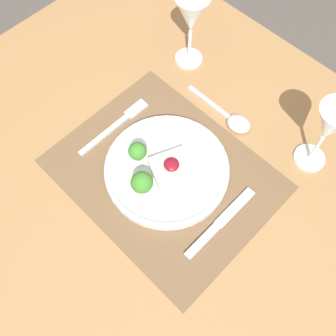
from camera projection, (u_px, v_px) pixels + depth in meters
The scene contains 9 objects.
ground_plane at pixel (166, 262), 1.51m from camera, with size 8.00×8.00×0.00m, color #4C4742.
dining_table at pixel (165, 194), 0.92m from camera, with size 1.16×0.97×0.76m.
placemat at pixel (164, 174), 0.83m from camera, with size 0.44×0.35×0.00m, color brown.
dinner_plate at pixel (166, 170), 0.81m from camera, with size 0.26×0.26×0.07m.
fork at pixel (119, 123), 0.88m from camera, with size 0.02×0.19×0.01m.
knife at pixel (216, 227), 0.77m from camera, with size 0.02×0.19×0.01m.
spoon at pixel (233, 120), 0.88m from camera, with size 0.18×0.05×0.02m.
wine_glass_near at pixel (330, 127), 0.73m from camera, with size 0.08×0.08×0.18m.
wine_glass_far at pixel (191, 18), 0.85m from camera, with size 0.08×0.08×0.18m.
Camera 1 is at (0.26, -0.25, 1.51)m, focal length 42.00 mm.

